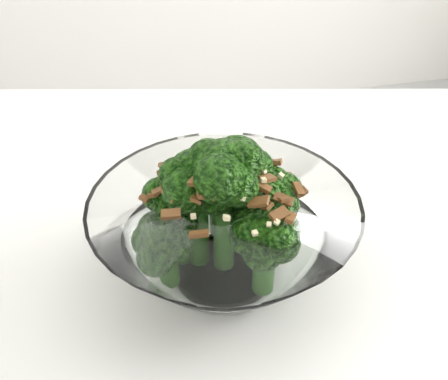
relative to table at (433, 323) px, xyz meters
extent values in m
cube|color=white|center=(0.00, 0.00, 0.05)|extent=(1.35, 1.04, 0.04)
cylinder|color=white|center=(-0.45, 0.45, -0.33)|extent=(0.04, 0.04, 0.71)
cylinder|color=white|center=(-0.20, 0.05, 0.07)|extent=(0.09, 0.09, 0.01)
cylinder|color=#285C18|center=(-0.17, 0.05, 0.11)|extent=(0.02, 0.02, 0.06)
sphere|color=#255E11|center=(-0.17, 0.05, 0.15)|extent=(0.05, 0.05, 0.05)
cylinder|color=#285C18|center=(-0.25, 0.04, 0.10)|extent=(0.02, 0.02, 0.04)
sphere|color=#255E11|center=(-0.25, 0.04, 0.13)|extent=(0.04, 0.04, 0.04)
cylinder|color=#285C18|center=(-0.20, 0.09, 0.10)|extent=(0.02, 0.02, 0.05)
sphere|color=#255E11|center=(-0.20, 0.09, 0.13)|extent=(0.04, 0.04, 0.04)
cylinder|color=#285C18|center=(-0.22, 0.06, 0.12)|extent=(0.02, 0.02, 0.08)
sphere|color=#255E11|center=(-0.22, 0.06, 0.17)|extent=(0.05, 0.05, 0.05)
cylinder|color=#285C18|center=(-0.24, 0.06, 0.11)|extent=(0.02, 0.02, 0.06)
sphere|color=#255E11|center=(-0.24, 0.06, 0.15)|extent=(0.05, 0.05, 0.05)
cylinder|color=#285C18|center=(-0.19, 0.07, 0.12)|extent=(0.02, 0.02, 0.08)
sphere|color=#255E11|center=(-0.19, 0.07, 0.17)|extent=(0.05, 0.05, 0.05)
cylinder|color=#285C18|center=(-0.20, 0.05, 0.12)|extent=(0.02, 0.02, 0.09)
sphere|color=#255E11|center=(-0.20, 0.05, 0.18)|extent=(0.05, 0.05, 0.05)
cylinder|color=#285C18|center=(-0.16, 0.08, 0.10)|extent=(0.02, 0.02, 0.04)
sphere|color=#255E11|center=(-0.16, 0.08, 0.13)|extent=(0.04, 0.04, 0.04)
cylinder|color=#285C18|center=(-0.18, 0.01, 0.11)|extent=(0.02, 0.02, 0.05)
sphere|color=#255E11|center=(-0.18, 0.01, 0.14)|extent=(0.05, 0.05, 0.05)
cube|color=brown|center=(-0.14, 0.03, 0.16)|extent=(0.01, 0.01, 0.01)
cube|color=brown|center=(-0.24, 0.08, 0.17)|extent=(0.01, 0.02, 0.01)
cube|color=brown|center=(-0.26, 0.06, 0.16)|extent=(0.02, 0.02, 0.01)
cube|color=brown|center=(-0.19, 0.01, 0.18)|extent=(0.02, 0.02, 0.01)
cube|color=brown|center=(-0.24, 0.06, 0.18)|extent=(0.01, 0.01, 0.01)
cube|color=brown|center=(-0.19, 0.07, 0.18)|extent=(0.01, 0.02, 0.01)
cube|color=brown|center=(-0.23, 0.02, 0.18)|extent=(0.01, 0.02, 0.01)
cube|color=brown|center=(-0.23, 0.03, 0.19)|extent=(0.02, 0.01, 0.01)
cube|color=brown|center=(-0.25, 0.06, 0.17)|extent=(0.01, 0.01, 0.01)
cube|color=brown|center=(-0.19, 0.08, 0.18)|extent=(0.01, 0.02, 0.01)
cube|color=brown|center=(-0.16, 0.02, 0.17)|extent=(0.02, 0.01, 0.01)
cube|color=brown|center=(-0.17, 0.03, 0.18)|extent=(0.02, 0.01, 0.01)
cube|color=brown|center=(-0.22, 0.02, 0.18)|extent=(0.02, 0.01, 0.01)
cube|color=brown|center=(-0.22, 0.07, 0.18)|extent=(0.01, 0.01, 0.01)
cube|color=brown|center=(-0.24, 0.07, 0.17)|extent=(0.02, 0.01, 0.01)
cube|color=brown|center=(-0.23, 0.00, 0.16)|extent=(0.02, 0.01, 0.01)
cube|color=brown|center=(-0.19, 0.07, 0.19)|extent=(0.02, 0.02, 0.01)
cube|color=brown|center=(-0.16, 0.07, 0.17)|extent=(0.01, 0.01, 0.01)
cube|color=brown|center=(-0.14, 0.04, 0.16)|extent=(0.02, 0.01, 0.01)
cube|color=brown|center=(-0.15, 0.07, 0.17)|extent=(0.02, 0.01, 0.01)
cube|color=brown|center=(-0.17, 0.00, 0.17)|extent=(0.02, 0.01, 0.01)
cube|color=brown|center=(-0.16, 0.00, 0.16)|extent=(0.01, 0.02, 0.01)
cube|color=brown|center=(-0.23, 0.09, 0.17)|extent=(0.02, 0.01, 0.01)
cube|color=brown|center=(-0.25, 0.05, 0.17)|extent=(0.02, 0.01, 0.01)
cube|color=brown|center=(-0.18, 0.01, 0.17)|extent=(0.01, 0.02, 0.01)
cube|color=brown|center=(-0.21, 0.01, 0.18)|extent=(0.02, 0.01, 0.00)
cube|color=brown|center=(-0.26, 0.05, 0.16)|extent=(0.01, 0.01, 0.01)
cube|color=brown|center=(-0.25, 0.09, 0.16)|extent=(0.01, 0.02, 0.01)
cube|color=brown|center=(-0.21, 0.07, 0.19)|extent=(0.01, 0.01, 0.01)
cube|color=brown|center=(-0.21, 0.07, 0.19)|extent=(0.01, 0.02, 0.01)
cube|color=brown|center=(-0.21, 0.05, 0.20)|extent=(0.01, 0.01, 0.01)
cube|color=brown|center=(-0.23, 0.05, 0.18)|extent=(0.02, 0.01, 0.01)
cube|color=brown|center=(-0.16, 0.02, 0.17)|extent=(0.01, 0.02, 0.01)
cube|color=brown|center=(-0.25, 0.02, 0.17)|extent=(0.02, 0.01, 0.01)
cube|color=brown|center=(-0.17, 0.08, 0.17)|extent=(0.01, 0.02, 0.01)
cube|color=brown|center=(-0.25, 0.04, 0.17)|extent=(0.01, 0.02, 0.01)
cube|color=brown|center=(-0.15, 0.06, 0.16)|extent=(0.02, 0.01, 0.01)
cube|color=brown|center=(-0.18, 0.02, 0.18)|extent=(0.02, 0.01, 0.01)
cube|color=beige|center=(-0.21, 0.02, 0.19)|extent=(0.01, 0.01, 0.01)
cube|color=beige|center=(-0.16, 0.04, 0.17)|extent=(0.01, 0.01, 0.00)
cube|color=beige|center=(-0.23, 0.05, 0.19)|extent=(0.00, 0.00, 0.00)
cube|color=beige|center=(-0.16, 0.07, 0.17)|extent=(0.01, 0.01, 0.01)
cube|color=beige|center=(-0.23, 0.08, 0.17)|extent=(0.01, 0.01, 0.01)
cube|color=beige|center=(-0.21, 0.08, 0.18)|extent=(0.01, 0.01, 0.01)
cube|color=beige|center=(-0.17, 0.06, 0.18)|extent=(0.01, 0.01, 0.00)
cube|color=beige|center=(-0.25, 0.06, 0.17)|extent=(0.01, 0.01, 0.00)
cube|color=beige|center=(-0.17, 0.04, 0.18)|extent=(0.01, 0.01, 0.00)
cube|color=beige|center=(-0.21, 0.00, 0.17)|extent=(0.01, 0.01, 0.01)
cube|color=beige|center=(-0.23, 0.04, 0.18)|extent=(0.01, 0.01, 0.00)
cube|color=beige|center=(-0.24, 0.06, 0.18)|extent=(0.00, 0.00, 0.00)
cube|color=beige|center=(-0.20, 0.01, 0.18)|extent=(0.01, 0.01, 0.01)
cube|color=beige|center=(-0.21, 0.03, 0.19)|extent=(0.01, 0.01, 0.01)
cube|color=beige|center=(-0.17, 0.07, 0.18)|extent=(0.00, 0.01, 0.00)
cube|color=beige|center=(-0.16, 0.08, 0.16)|extent=(0.01, 0.01, 0.01)
cube|color=beige|center=(-0.19, 0.04, 0.20)|extent=(0.00, 0.00, 0.00)
cube|color=beige|center=(-0.18, 0.00, 0.16)|extent=(0.00, 0.01, 0.00)
cube|color=beige|center=(-0.23, 0.06, 0.18)|extent=(0.00, 0.00, 0.00)
cube|color=beige|center=(-0.25, 0.06, 0.17)|extent=(0.00, 0.00, 0.00)
cube|color=beige|center=(-0.19, -0.01, 0.16)|extent=(0.00, 0.00, 0.00)
cube|color=beige|center=(-0.19, 0.09, 0.17)|extent=(0.01, 0.01, 0.00)
cube|color=beige|center=(-0.16, 0.08, 0.17)|extent=(0.01, 0.01, 0.01)
cube|color=beige|center=(-0.17, 0.00, 0.16)|extent=(0.01, 0.01, 0.00)
cube|color=beige|center=(-0.26, 0.06, 0.16)|extent=(0.01, 0.01, 0.00)
cube|color=beige|center=(-0.23, 0.01, 0.17)|extent=(0.00, 0.00, 0.00)
cube|color=beige|center=(-0.18, 0.04, 0.19)|extent=(0.01, 0.01, 0.00)
cube|color=beige|center=(-0.20, 0.08, 0.19)|extent=(0.01, 0.01, 0.01)
cube|color=beige|center=(-0.18, 0.03, 0.18)|extent=(0.00, 0.00, 0.00)
cube|color=beige|center=(-0.19, 0.07, 0.19)|extent=(0.01, 0.01, 0.01)
cube|color=beige|center=(-0.24, 0.04, 0.18)|extent=(0.01, 0.01, 0.01)
camera|label=1|loc=(-0.27, -0.27, 0.40)|focal=40.00mm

